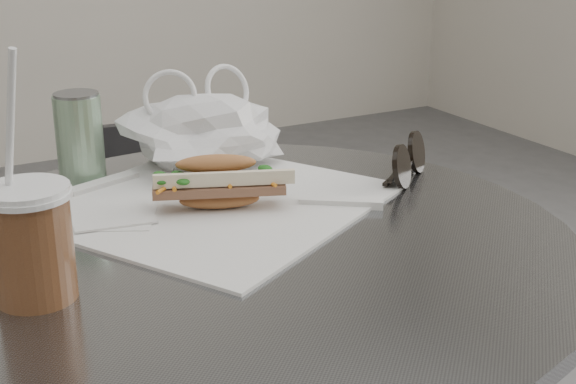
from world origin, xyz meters
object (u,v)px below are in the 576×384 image
iced_coffee (32,241)px  banh_mi (218,183)px  sunglasses (407,163)px  drink_can (80,137)px  chair_far (189,313)px

iced_coffee → banh_mi: bearing=27.7°
iced_coffee → sunglasses: 0.54m
sunglasses → drink_can: bearing=114.2°
chair_far → drink_can: (-0.27, -0.32, 0.49)m
sunglasses → drink_can: drink_can is taller
iced_coffee → sunglasses: (0.53, 0.12, -0.04)m
sunglasses → drink_can: size_ratio=0.99×
banh_mi → sunglasses: size_ratio=1.76×
banh_mi → iced_coffee: (-0.25, -0.13, 0.02)m
chair_far → iced_coffee: 0.91m
sunglasses → drink_can: (-0.39, 0.21, 0.04)m
iced_coffee → sunglasses: iced_coffee is taller
banh_mi → iced_coffee: 0.28m
chair_far → sunglasses: (0.12, -0.54, 0.46)m
iced_coffee → drink_can: 0.36m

